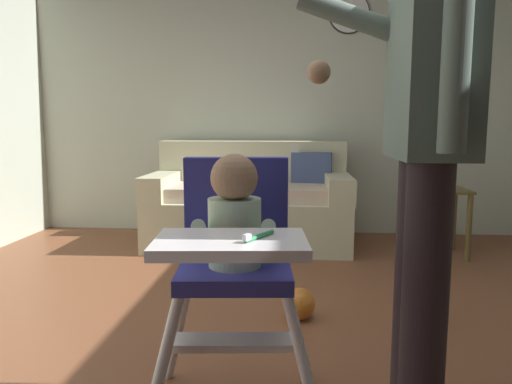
% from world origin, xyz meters
% --- Properties ---
extents(ground, '(6.14, 6.59, 0.10)m').
position_xyz_m(ground, '(0.00, 0.00, -0.05)').
color(ground, brown).
extents(wall_far, '(5.34, 0.06, 2.51)m').
position_xyz_m(wall_far, '(0.00, 2.52, 1.25)').
color(wall_far, '#B8BDAB').
rests_on(wall_far, ground).
extents(couch, '(1.66, 0.86, 0.86)m').
position_xyz_m(couch, '(-0.23, 2.00, 0.33)').
color(couch, beige).
rests_on(couch, ground).
extents(high_chair, '(0.66, 0.76, 0.92)m').
position_xyz_m(high_chair, '(-0.05, -0.48, 0.62)').
color(high_chair, white).
rests_on(high_chair, ground).
extents(adult_standing, '(0.51, 0.50, 1.66)m').
position_xyz_m(adult_standing, '(0.54, -0.49, 0.94)').
color(adult_standing, '#2E2428').
rests_on(adult_standing, ground).
extents(toy_ball, '(0.16, 0.16, 0.16)m').
position_xyz_m(toy_ball, '(0.18, 0.40, 0.08)').
color(toy_ball, orange).
rests_on(toy_ball, ground).
extents(toy_ball_second, '(0.17, 0.17, 0.17)m').
position_xyz_m(toy_ball_second, '(0.77, 0.44, 0.08)').
color(toy_ball_second, orange).
rests_on(toy_ball_second, ground).
extents(side_table, '(0.40, 0.40, 0.52)m').
position_xyz_m(side_table, '(1.25, 1.75, 0.38)').
color(side_table, brown).
rests_on(side_table, ground).
extents(sippy_cup, '(0.07, 0.07, 0.10)m').
position_xyz_m(sippy_cup, '(1.24, 1.75, 0.57)').
color(sippy_cup, '#284CB7').
rests_on(sippy_cup, side_table).
extents(wall_clock, '(0.36, 0.04, 0.36)m').
position_xyz_m(wall_clock, '(0.61, 2.48, 1.98)').
color(wall_clock, white).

